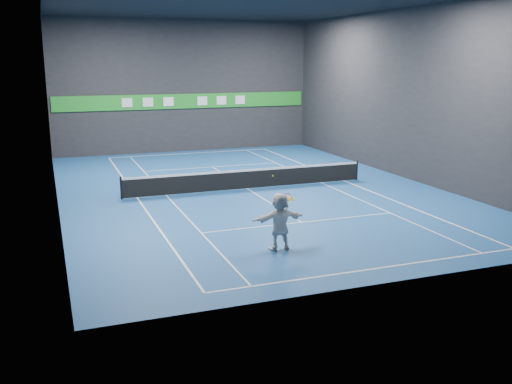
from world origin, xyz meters
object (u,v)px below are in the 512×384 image
object	(u,v)px
tennis_net	(248,178)
player	(280,221)
tennis_racket	(287,199)
tennis_ball	(273,176)

from	to	relation	value
tennis_net	player	bearing A→B (deg)	-102.88
tennis_net	tennis_racket	world-z (taller)	tennis_racket
player	tennis_racket	xyz separation A→B (m)	(0.29, 0.05, 0.75)
tennis_net	tennis_racket	distance (m)	9.34
tennis_ball	tennis_racket	world-z (taller)	tennis_ball
player	tennis_racket	size ratio (longest dim) A/B	2.93
tennis_ball	tennis_racket	bearing A→B (deg)	-9.58
tennis_racket	tennis_ball	bearing A→B (deg)	170.42
player	tennis_ball	distance (m)	1.57
tennis_ball	tennis_net	bearing A→B (deg)	75.66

